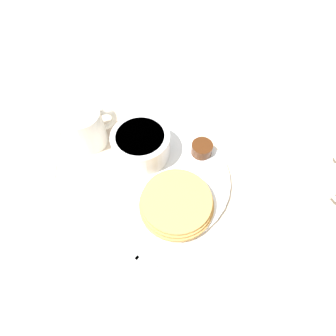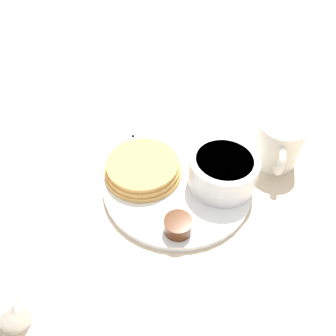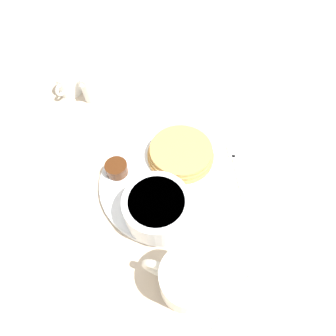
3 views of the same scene
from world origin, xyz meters
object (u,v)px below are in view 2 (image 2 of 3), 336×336
Objects in this scene: plate at (178,184)px; creamer_pitcher_near at (8,306)px; bowl at (223,170)px; coffee_mug at (278,145)px; fork at (141,135)px.

creamer_pitcher_near is at bearing 94.29° from plate.
plate is 2.25× the size of bowl.
coffee_mug reaches higher than bowl.
fork is at bearing -63.48° from creamer_pitcher_near.
coffee_mug reaches higher than creamer_pitcher_near.
bowl is at bearing -132.70° from plate.
plate reaches higher than fork.
coffee_mug reaches higher than fork.
bowl is 0.36m from creamer_pitcher_near.
coffee_mug is 0.27m from fork.
plate is at bearing 166.15° from fork.
fork is (0.17, -0.34, -0.03)m from creamer_pitcher_near.
bowl is 0.20m from fork.
fork is at bearing 32.05° from coffee_mug.
fork is (0.20, 0.02, -0.04)m from bowl.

